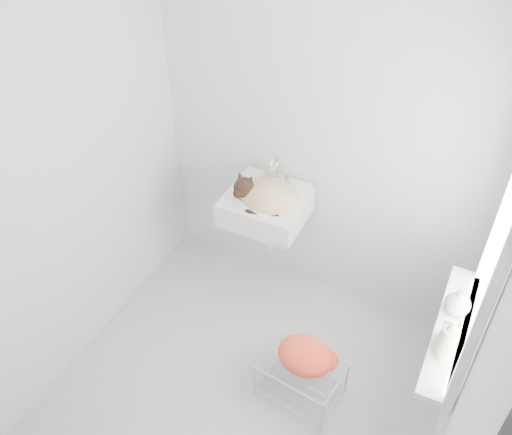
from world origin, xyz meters
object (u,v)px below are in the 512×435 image
at_px(bottle_b, 447,342).
at_px(bottle_c, 455,312).
at_px(cat, 267,195).
at_px(wire_rack, 301,377).
at_px(sink, 266,197).
at_px(bottle_a, 443,355).

xyz_separation_m(bottle_b, bottle_c, (0.00, 0.21, 0.00)).
relative_size(cat, wire_rack, 0.89).
bearing_deg(bottle_c, sink, 161.02).
bearing_deg(bottle_a, sink, 150.07).
xyz_separation_m(sink, wire_rack, (0.56, -0.67, -0.70)).
bearing_deg(bottle_b, sink, 153.09).
bearing_deg(cat, sink, 127.61).
relative_size(wire_rack, bottle_c, 2.75).
height_order(bottle_a, bottle_c, bottle_a).
height_order(cat, bottle_b, cat).
xyz_separation_m(bottle_a, bottle_b, (0.00, 0.09, 0.00)).
xyz_separation_m(sink, bottle_a, (1.26, -0.73, 0.00)).
height_order(wire_rack, bottle_c, bottle_c).
bearing_deg(bottle_b, cat, 153.45).
bearing_deg(bottle_c, bottle_a, -90.00).
distance_m(sink, cat, 0.04).
relative_size(cat, bottle_c, 2.44).
xyz_separation_m(bottle_a, bottle_c, (0.00, 0.29, 0.00)).
relative_size(sink, bottle_b, 3.00).
bearing_deg(wire_rack, bottle_b, 2.79).
xyz_separation_m(wire_rack, bottle_b, (0.70, 0.03, 0.70)).
bearing_deg(wire_rack, sink, 129.88).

